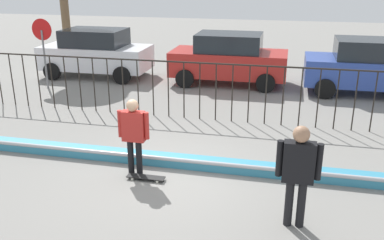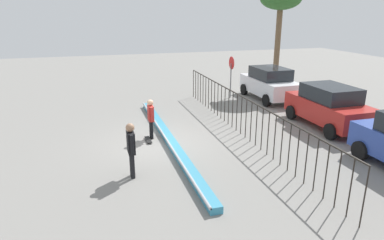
% 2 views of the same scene
% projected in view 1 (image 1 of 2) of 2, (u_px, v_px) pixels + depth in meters
% --- Properties ---
extents(ground_plane, '(60.00, 60.00, 0.00)m').
position_uv_depth(ground_plane, '(165.00, 173.00, 9.07)').
color(ground_plane, gray).
extents(bowl_coping_ledge, '(11.00, 0.40, 0.27)m').
position_uv_depth(bowl_coping_ledge, '(170.00, 160.00, 9.40)').
color(bowl_coping_ledge, teal).
rests_on(bowl_coping_ledge, ground).
extents(perimeter_fence, '(14.04, 0.04, 1.67)m').
position_uv_depth(perimeter_fence, '(200.00, 84.00, 12.01)').
color(perimeter_fence, black).
rests_on(perimeter_fence, ground).
extents(skateboarder, '(0.67, 0.25, 1.66)m').
position_uv_depth(skateboarder, '(134.00, 131.00, 8.68)').
color(skateboarder, black).
rests_on(skateboarder, ground).
extents(skateboard, '(0.80, 0.20, 0.07)m').
position_uv_depth(skateboard, '(146.00, 177.00, 8.75)').
color(skateboard, black).
rests_on(skateboard, ground).
extents(camera_operator, '(0.73, 0.27, 1.80)m').
position_uv_depth(camera_operator, '(298.00, 168.00, 6.85)').
color(camera_operator, black).
rests_on(camera_operator, ground).
extents(parked_car_white, '(4.30, 2.12, 1.90)m').
position_uv_depth(parked_car_white, '(96.00, 53.00, 16.98)').
color(parked_car_white, silver).
rests_on(parked_car_white, ground).
extents(parked_car_red, '(4.30, 2.12, 1.90)m').
position_uv_depth(parked_car_red, '(229.00, 58.00, 15.87)').
color(parked_car_red, '#B2231E').
rests_on(parked_car_red, ground).
extents(parked_car_blue, '(4.30, 2.12, 1.90)m').
position_uv_depth(parked_car_blue, '(369.00, 66.00, 14.54)').
color(parked_car_blue, '#2D479E').
rests_on(parked_car_blue, ground).
extents(stop_sign, '(0.76, 0.07, 2.50)m').
position_uv_depth(stop_sign, '(43.00, 44.00, 15.07)').
color(stop_sign, slate).
rests_on(stop_sign, ground).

